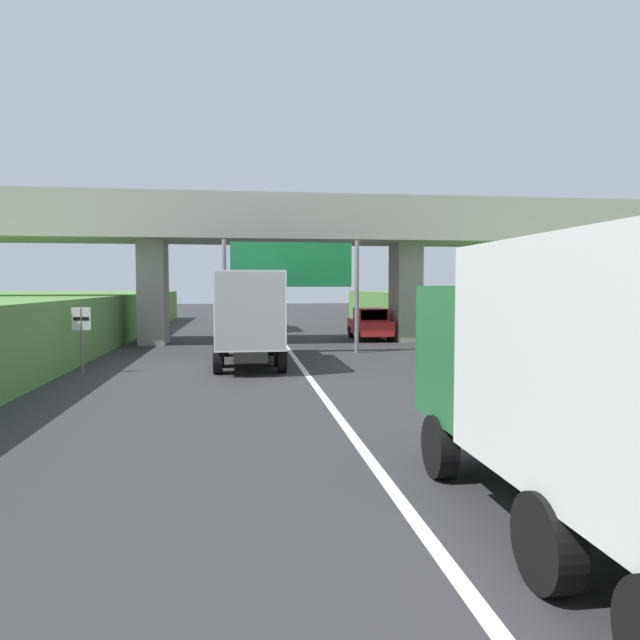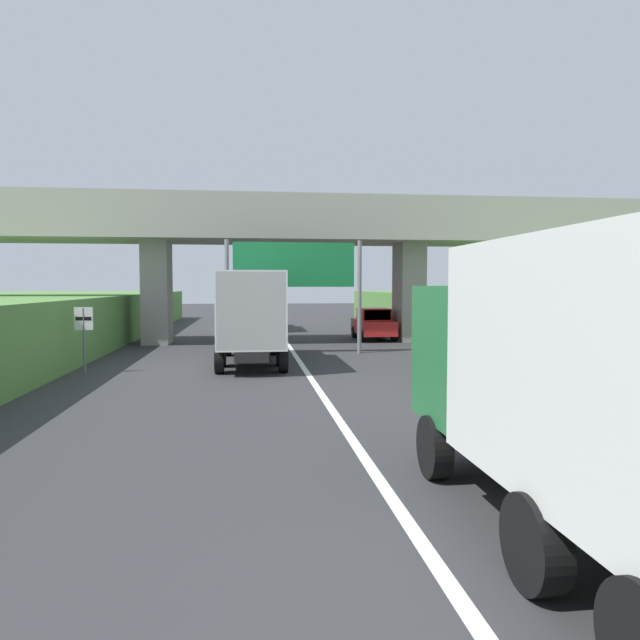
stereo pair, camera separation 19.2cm
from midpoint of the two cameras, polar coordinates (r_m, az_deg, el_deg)
lane_centre_stripe at (r=24.50m, az=-2.07°, el=-3.57°), size 0.20×92.14×0.01m
overpass_bridge at (r=30.93m, az=-3.12°, el=8.11°), size 40.00×4.80×7.39m
overhead_highway_sign at (r=25.42m, az=-2.29°, el=4.72°), size 5.88×0.18×4.89m
speed_limit_sign at (r=21.15m, az=-21.56°, el=-0.88°), size 0.60×0.08×2.23m
truck_silver at (r=15.59m, az=20.21°, el=-0.59°), size 2.44×7.30×3.44m
truck_green at (r=7.06m, az=26.62°, el=-5.24°), size 2.44×7.30×3.44m
truck_blue at (r=22.23m, az=-6.43°, el=0.70°), size 2.44×7.30×3.44m
truck_white at (r=40.05m, az=-6.48°, el=1.86°), size 2.44×7.30×3.44m
car_red at (r=32.35m, az=5.33°, el=-0.39°), size 1.86×4.10×1.72m
construction_barrel_2 at (r=17.44m, az=22.49°, el=-5.12°), size 0.57×0.57×0.90m
construction_barrel_3 at (r=21.78m, az=16.16°, el=-3.36°), size 0.57×0.57×0.90m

